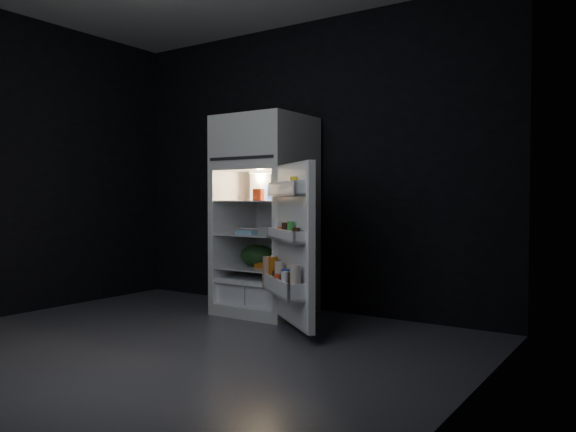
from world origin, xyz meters
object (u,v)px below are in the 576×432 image
Objects in this scene: milk_jug at (260,187)px; egg_carton at (275,230)px; refrigerator at (267,208)px; yogurt_tray at (271,265)px; fridge_door at (291,246)px.

milk_jug is 0.44m from egg_carton.
refrigerator is 0.52m from yogurt_tray.
refrigerator is 0.26m from egg_carton.
fridge_door is at bearing -68.29° from egg_carton.
fridge_door is at bearing -28.30° from milk_jug.
egg_carton is at bearing -29.30° from refrigerator.
yogurt_tray is at bearing 148.00° from egg_carton.
refrigerator reaches higher than fridge_door.
yogurt_tray is at bearing -8.74° from milk_jug.
milk_jug is at bearing -163.61° from refrigerator.
yogurt_tray is at bearing -35.27° from refrigerator.
milk_jug is at bearing 140.78° from fridge_door.
fridge_door is 0.75m from egg_carton.
refrigerator is at bearing 127.75° from egg_carton.
egg_carton is 1.03× the size of yogurt_tray.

